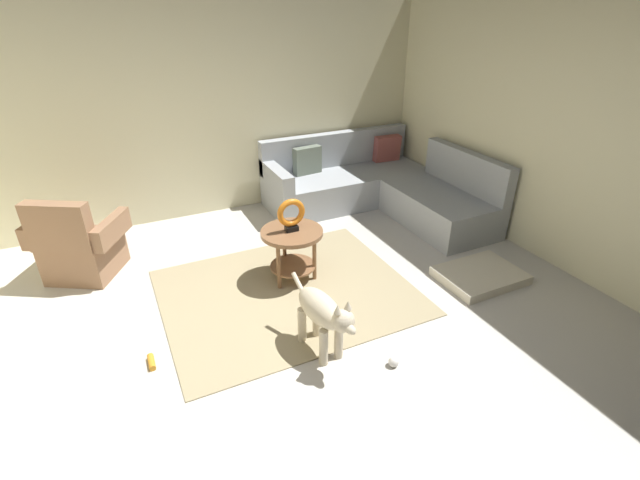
# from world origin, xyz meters

# --- Properties ---
(ground_plane) EXTENTS (6.00, 6.00, 0.10)m
(ground_plane) POSITION_xyz_m (0.00, 0.00, -0.05)
(ground_plane) COLOR beige
(wall_back) EXTENTS (6.00, 0.12, 2.70)m
(wall_back) POSITION_xyz_m (0.00, 2.94, 1.35)
(wall_back) COLOR beige
(wall_back) RESTS_ON ground_plane
(wall_right) EXTENTS (0.12, 6.00, 2.70)m
(wall_right) POSITION_xyz_m (2.94, 0.00, 1.35)
(wall_right) COLOR beige
(wall_right) RESTS_ON ground_plane
(area_rug) EXTENTS (2.30, 1.90, 0.01)m
(area_rug) POSITION_xyz_m (0.15, 0.70, 0.01)
(area_rug) COLOR tan
(area_rug) RESTS_ON ground_plane
(sectional_couch) EXTENTS (2.20, 2.25, 0.88)m
(sectional_couch) POSITION_xyz_m (1.99, 2.02, 0.29)
(sectional_couch) COLOR #9EA3A8
(sectional_couch) RESTS_ON ground_plane
(armchair) EXTENTS (0.99, 0.92, 0.88)m
(armchair) POSITION_xyz_m (-1.58, 1.88, 0.32)
(armchair) COLOR #936B4C
(armchair) RESTS_ON ground_plane
(side_table) EXTENTS (0.60, 0.60, 0.54)m
(side_table) POSITION_xyz_m (0.30, 0.91, 0.42)
(side_table) COLOR brown
(side_table) RESTS_ON ground_plane
(torus_sculpture) EXTENTS (0.28, 0.08, 0.33)m
(torus_sculpture) POSITION_xyz_m (0.30, 0.91, 0.71)
(torus_sculpture) COLOR black
(torus_sculpture) RESTS_ON side_table
(dog_bed_mat) EXTENTS (0.80, 0.60, 0.09)m
(dog_bed_mat) POSITION_xyz_m (1.98, 0.08, 0.04)
(dog_bed_mat) COLOR beige
(dog_bed_mat) RESTS_ON ground_plane
(dog) EXTENTS (0.29, 0.85, 0.63)m
(dog) POSITION_xyz_m (0.10, -0.19, 0.38)
(dog) COLOR beige
(dog) RESTS_ON ground_plane
(dog_toy_ball) EXTENTS (0.08, 0.08, 0.08)m
(dog_toy_ball) POSITION_xyz_m (0.51, -0.57, 0.04)
(dog_toy_ball) COLOR silver
(dog_toy_ball) RESTS_ON ground_plane
(dog_toy_rope) EXTENTS (0.05, 0.16, 0.05)m
(dog_toy_rope) POSITION_xyz_m (-1.16, 0.25, 0.03)
(dog_toy_rope) COLOR orange
(dog_toy_rope) RESTS_ON ground_plane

